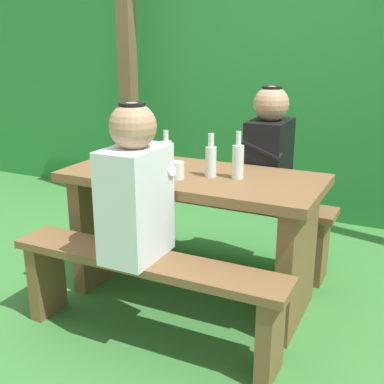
{
  "coord_description": "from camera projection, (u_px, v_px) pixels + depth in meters",
  "views": [
    {
      "loc": [
        1.11,
        -2.29,
        1.42
      ],
      "look_at": [
        0.0,
        0.0,
        0.63
      ],
      "focal_mm": 45.65,
      "sensor_mm": 36.0,
      "label": 1
    }
  ],
  "objects": [
    {
      "name": "ground_plane",
      "position": [
        192.0,
        295.0,
        2.85
      ],
      "size": [
        12.0,
        12.0,
        0.0
      ],
      "primitive_type": "plane",
      "color": "#3A7B37"
    },
    {
      "name": "hedge_backdrop",
      "position": [
        288.0,
        99.0,
        4.2
      ],
      "size": [
        6.4,
        0.62,
        1.88
      ],
      "primitive_type": "cube",
      "color": "#297F36",
      "rests_on": "ground_plane"
    },
    {
      "name": "pergola_post_left",
      "position": [
        128.0,
        79.0,
        4.12
      ],
      "size": [
        0.12,
        0.12,
        2.23
      ],
      "primitive_type": "cube",
      "color": "brown",
      "rests_on": "ground_plane"
    },
    {
      "name": "picnic_table",
      "position": [
        192.0,
        214.0,
        2.7
      ],
      "size": [
        1.4,
        0.64,
        0.74
      ],
      "color": "brown",
      "rests_on": "ground_plane"
    },
    {
      "name": "bench_near",
      "position": [
        146.0,
        282.0,
        2.32
      ],
      "size": [
        1.4,
        0.24,
        0.45
      ],
      "color": "brown",
      "rests_on": "ground_plane"
    },
    {
      "name": "bench_far",
      "position": [
        226.0,
        216.0,
        3.19
      ],
      "size": [
        1.4,
        0.24,
        0.45
      ],
      "color": "brown",
      "rests_on": "ground_plane"
    },
    {
      "name": "person_white_shirt",
      "position": [
        135.0,
        188.0,
        2.2
      ],
      "size": [
        0.25,
        0.35,
        0.72
      ],
      "color": "silver",
      "rests_on": "bench_near"
    },
    {
      "name": "person_black_coat",
      "position": [
        269.0,
        151.0,
        2.94
      ],
      "size": [
        0.25,
        0.35,
        0.72
      ],
      "color": "black",
      "rests_on": "bench_far"
    },
    {
      "name": "drinking_glass",
      "position": [
        177.0,
        170.0,
        2.53
      ],
      "size": [
        0.08,
        0.08,
        0.09
      ],
      "primitive_type": "cylinder",
      "color": "silver",
      "rests_on": "picnic_table"
    },
    {
      "name": "bottle_left",
      "position": [
        166.0,
        156.0,
        2.59
      ],
      "size": [
        0.06,
        0.06,
        0.24
      ],
      "color": "silver",
      "rests_on": "picnic_table"
    },
    {
      "name": "bottle_right",
      "position": [
        238.0,
        160.0,
        2.51
      ],
      "size": [
        0.06,
        0.06,
        0.25
      ],
      "color": "silver",
      "rests_on": "picnic_table"
    },
    {
      "name": "bottle_center",
      "position": [
        211.0,
        159.0,
        2.55
      ],
      "size": [
        0.06,
        0.06,
        0.23
      ],
      "color": "silver",
      "rests_on": "picnic_table"
    },
    {
      "name": "cell_phone",
      "position": [
        136.0,
        166.0,
        2.77
      ],
      "size": [
        0.1,
        0.15,
        0.01
      ],
      "primitive_type": "cube",
      "rotation": [
        0.0,
        0.0,
        0.21
      ],
      "color": "black",
      "rests_on": "picnic_table"
    }
  ]
}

